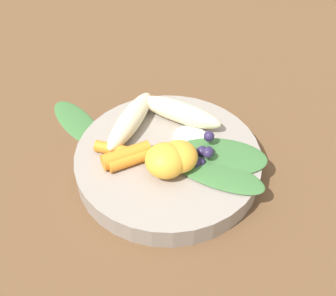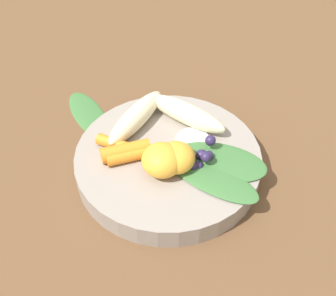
{
  "view_description": "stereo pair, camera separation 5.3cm",
  "coord_description": "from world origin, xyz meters",
  "px_view_note": "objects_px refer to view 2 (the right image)",
  "views": [
    {
      "loc": [
        -0.09,
        -0.36,
        0.42
      ],
      "look_at": [
        0.0,
        0.0,
        0.04
      ],
      "focal_mm": 45.61,
      "sensor_mm": 36.0,
      "label": 1
    },
    {
      "loc": [
        -0.04,
        -0.37,
        0.42
      ],
      "look_at": [
        0.0,
        0.0,
        0.04
      ],
      "focal_mm": 45.61,
      "sensor_mm": 36.0,
      "label": 2
    }
  ],
  "objects_px": {
    "bowl": "(168,161)",
    "orange_segment_near": "(176,157)",
    "banana_peeled_left": "(136,117)",
    "banana_peeled_right": "(186,113)",
    "kale_leaf_stray": "(88,113)"
  },
  "relations": [
    {
      "from": "bowl",
      "to": "banana_peeled_right",
      "type": "xyz_separation_m",
      "value": [
        0.03,
        0.06,
        0.03
      ]
    },
    {
      "from": "bowl",
      "to": "banana_peeled_right",
      "type": "height_order",
      "value": "banana_peeled_right"
    },
    {
      "from": "bowl",
      "to": "banana_peeled_left",
      "type": "height_order",
      "value": "banana_peeled_left"
    },
    {
      "from": "bowl",
      "to": "banana_peeled_left",
      "type": "distance_m",
      "value": 0.07
    },
    {
      "from": "banana_peeled_right",
      "to": "orange_segment_near",
      "type": "height_order",
      "value": "orange_segment_near"
    },
    {
      "from": "bowl",
      "to": "orange_segment_near",
      "type": "xyz_separation_m",
      "value": [
        0.01,
        -0.02,
        0.03
      ]
    },
    {
      "from": "banana_peeled_left",
      "to": "orange_segment_near",
      "type": "distance_m",
      "value": 0.09
    },
    {
      "from": "banana_peeled_left",
      "to": "orange_segment_near",
      "type": "xyz_separation_m",
      "value": [
        0.04,
        -0.08,
        0.0
      ]
    },
    {
      "from": "banana_peeled_right",
      "to": "orange_segment_near",
      "type": "distance_m",
      "value": 0.09
    },
    {
      "from": "bowl",
      "to": "kale_leaf_stray",
      "type": "relative_size",
      "value": 2.0
    },
    {
      "from": "orange_segment_near",
      "to": "banana_peeled_right",
      "type": "bearing_deg",
      "value": 74.45
    },
    {
      "from": "bowl",
      "to": "orange_segment_near",
      "type": "bearing_deg",
      "value": -72.25
    },
    {
      "from": "bowl",
      "to": "orange_segment_near",
      "type": "height_order",
      "value": "orange_segment_near"
    },
    {
      "from": "banana_peeled_right",
      "to": "orange_segment_near",
      "type": "xyz_separation_m",
      "value": [
        -0.02,
        -0.08,
        0.0
      ]
    },
    {
      "from": "banana_peeled_right",
      "to": "bowl",
      "type": "bearing_deg",
      "value": 103.4
    }
  ]
}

